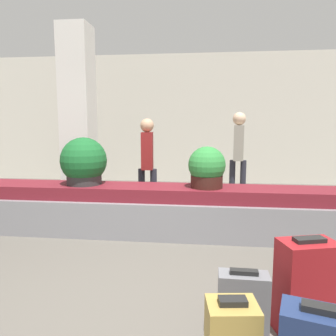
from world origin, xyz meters
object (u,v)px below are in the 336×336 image
at_px(suitcase_3, 243,308).
at_px(traveler_0, 147,158).
at_px(suitcase_1, 306,288).
at_px(traveler_1, 238,149).
at_px(potted_plant_1, 84,163).
at_px(traveler_2, 70,142).
at_px(potted_plant_0, 207,168).
at_px(pillar, 78,118).

bearing_deg(suitcase_3, traveler_0, 112.68).
xyz_separation_m(suitcase_1, traveler_1, (-0.13, 3.89, 0.67)).
height_order(potted_plant_1, traveler_1, traveler_1).
bearing_deg(traveler_2, potted_plant_0, 46.57).
distance_m(suitcase_3, traveler_1, 4.11).
bearing_deg(potted_plant_0, traveler_0, 135.60).
bearing_deg(traveler_0, suitcase_1, 23.56).
distance_m(suitcase_1, traveler_0, 3.46).
distance_m(pillar, traveler_0, 1.55).
relative_size(suitcase_3, potted_plant_1, 0.80).
relative_size(suitcase_3, traveler_1, 0.31).
height_order(traveler_0, traveler_2, traveler_2).
bearing_deg(suitcase_3, pillar, 126.86).
xyz_separation_m(suitcase_1, suitcase_3, (-0.45, -0.14, -0.10)).
bearing_deg(pillar, suitcase_1, -48.58).
relative_size(potted_plant_1, traveler_0, 0.41).
relative_size(pillar, suitcase_1, 4.43).
xyz_separation_m(potted_plant_1, traveler_0, (0.73, 0.91, -0.03)).
distance_m(pillar, suitcase_3, 4.58).
bearing_deg(suitcase_3, potted_plant_0, 97.95).
height_order(pillar, traveler_2, pillar).
height_order(suitcase_1, traveler_0, traveler_0).
height_order(suitcase_1, suitcase_3, suitcase_1).
bearing_deg(traveler_1, pillar, 104.52).
xyz_separation_m(traveler_1, traveler_2, (-3.61, 0.83, 0.07)).
relative_size(suitcase_3, potted_plant_0, 0.96).
distance_m(pillar, potted_plant_1, 1.62).
relative_size(suitcase_1, potted_plant_0, 1.32).
distance_m(traveler_1, traveler_2, 3.70).
relative_size(pillar, potted_plant_1, 4.89).
distance_m(suitcase_3, traveler_2, 5.92).
bearing_deg(pillar, traveler_1, 9.42).
relative_size(suitcase_1, traveler_2, 0.40).
bearing_deg(traveler_0, potted_plant_1, -44.69).
bearing_deg(traveler_2, suitcase_1, 36.71).
relative_size(pillar, traveler_0, 2.03).
bearing_deg(traveler_1, traveler_2, 82.21).
bearing_deg(potted_plant_1, traveler_0, 51.30).
bearing_deg(suitcase_1, potted_plant_0, 93.75).
bearing_deg(potted_plant_1, suitcase_3, -48.22).
height_order(suitcase_3, traveler_1, traveler_1).
distance_m(potted_plant_1, traveler_0, 1.17).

